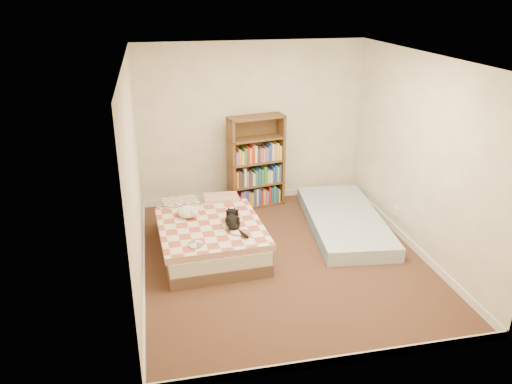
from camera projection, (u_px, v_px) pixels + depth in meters
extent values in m
cube|color=#462B1E|center=(283.00, 258.00, 6.38)|extent=(3.50, 4.00, 0.01)
cube|color=white|center=(288.00, 58.00, 5.43)|extent=(3.50, 4.00, 0.01)
cube|color=beige|center=(252.00, 124.00, 7.72)|extent=(3.50, 0.01, 2.50)
cube|color=beige|center=(348.00, 245.00, 4.10)|extent=(3.50, 0.01, 2.50)
cube|color=beige|center=(134.00, 176.00, 5.57)|extent=(0.01, 4.00, 2.50)
cube|color=beige|center=(420.00, 156.00, 6.24)|extent=(0.01, 4.00, 2.50)
cube|color=white|center=(252.00, 196.00, 8.16)|extent=(3.50, 0.02, 0.10)
cube|color=white|center=(338.00, 360.00, 4.56)|extent=(3.50, 0.02, 0.10)
cube|color=white|center=(144.00, 269.00, 6.03)|extent=(0.02, 4.00, 0.10)
cube|color=white|center=(408.00, 241.00, 6.69)|extent=(0.02, 4.00, 0.10)
cube|color=white|center=(396.00, 212.00, 6.96)|extent=(0.03, 0.09, 0.13)
cube|color=brown|center=(210.00, 244.00, 6.56)|extent=(1.32, 1.82, 0.16)
cube|color=silver|center=(209.00, 233.00, 6.50)|extent=(1.30, 1.78, 0.18)
cube|color=#B55743|center=(209.00, 224.00, 6.45)|extent=(1.37, 1.51, 0.09)
cube|color=slate|center=(183.00, 204.00, 6.98)|extent=(0.50, 0.33, 0.13)
cube|color=#B55743|center=(224.00, 200.00, 7.09)|extent=(0.50, 0.33, 0.13)
cube|color=#50361B|center=(230.00, 164.00, 7.60)|extent=(0.09, 0.29, 1.44)
cube|color=#50361B|center=(282.00, 160.00, 7.75)|extent=(0.09, 0.29, 1.44)
cube|color=#50361B|center=(255.00, 159.00, 7.80)|extent=(0.85, 0.18, 1.44)
cube|color=#50361B|center=(256.00, 204.00, 7.94)|extent=(0.90, 0.45, 0.03)
cube|color=#50361B|center=(256.00, 161.00, 7.67)|extent=(0.90, 0.45, 0.03)
cube|color=#50361B|center=(256.00, 117.00, 7.41)|extent=(0.90, 0.45, 0.03)
cube|color=#759CC4|center=(344.00, 220.00, 7.18)|extent=(1.22, 2.28, 0.20)
ellipsoid|color=black|center=(233.00, 222.00, 6.25)|extent=(0.23, 0.43, 0.14)
sphere|color=black|center=(230.00, 213.00, 6.45)|extent=(0.14, 0.14, 0.13)
cone|color=black|center=(226.00, 209.00, 6.45)|extent=(0.05, 0.05, 0.05)
cone|color=black|center=(232.00, 208.00, 6.47)|extent=(0.05, 0.05, 0.05)
cylinder|color=black|center=(245.00, 233.00, 6.03)|extent=(0.06, 0.24, 0.05)
ellipsoid|color=white|center=(188.00, 212.00, 6.52)|extent=(0.29, 0.32, 0.14)
sphere|color=white|center=(195.00, 213.00, 6.45)|extent=(0.12, 0.12, 0.11)
sphere|color=white|center=(198.00, 215.00, 6.43)|extent=(0.06, 0.06, 0.05)
sphere|color=white|center=(179.00, 212.00, 6.56)|extent=(0.07, 0.07, 0.06)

